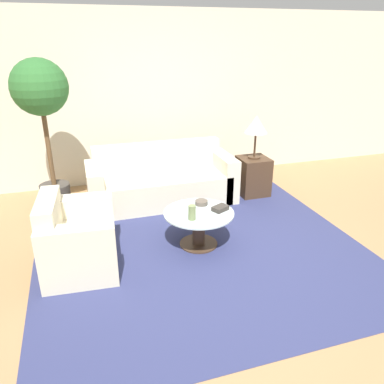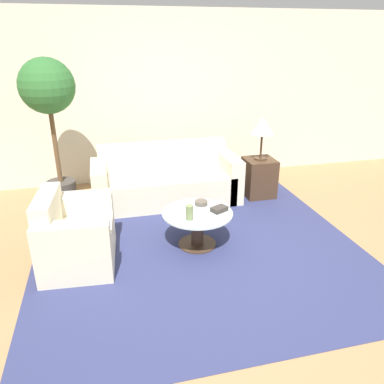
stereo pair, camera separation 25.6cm
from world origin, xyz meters
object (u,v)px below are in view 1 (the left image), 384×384
object	(u,v)px
table_lamp	(256,126)
book_stack	(220,208)
potted_plant	(42,106)
coffee_table	(199,224)
vase	(192,212)
armchair	(75,242)
bowl	(201,203)
sofa_main	(161,183)

from	to	relation	value
table_lamp	book_stack	distance (m)	1.68
table_lamp	potted_plant	size ratio (longest dim) A/B	0.31
coffee_table	table_lamp	distance (m)	1.88
potted_plant	vase	distance (m)	2.33
potted_plant	book_stack	world-z (taller)	potted_plant
armchair	book_stack	size ratio (longest dim) A/B	4.63
bowl	book_stack	size ratio (longest dim) A/B	0.71
table_lamp	vase	distance (m)	1.98
bowl	sofa_main	bearing A→B (deg)	100.33
table_lamp	book_stack	xyz separation A→B (m)	(-1.00, -1.21, -0.60)
table_lamp	vase	world-z (taller)	table_lamp
vase	book_stack	xyz separation A→B (m)	(0.37, 0.12, -0.05)
bowl	book_stack	xyz separation A→B (m)	(0.15, -0.21, 0.00)
table_lamp	vase	xyz separation A→B (m)	(-1.36, -1.33, -0.55)
coffee_table	bowl	size ratio (longest dim) A/B	5.32
armchair	coffee_table	xyz separation A→B (m)	(1.33, 0.03, -0.02)
table_lamp	potted_plant	bearing A→B (deg)	174.41
book_stack	bowl	bearing A→B (deg)	98.92
potted_plant	sofa_main	bearing A→B (deg)	-4.91
potted_plant	coffee_table	bearing A→B (deg)	-43.18
coffee_table	sofa_main	bearing A→B (deg)	94.98
sofa_main	bowl	distance (m)	1.18
sofa_main	armchair	world-z (taller)	sofa_main
vase	book_stack	bearing A→B (deg)	17.58
sofa_main	vase	distance (m)	1.49
armchair	bowl	distance (m)	1.45
sofa_main	potted_plant	bearing A→B (deg)	175.09
sofa_main	armchair	bearing A→B (deg)	-131.62
bowl	potted_plant	bearing A→B (deg)	142.29
vase	armchair	bearing A→B (deg)	174.83
armchair	sofa_main	bearing A→B (deg)	-37.32
table_lamp	book_stack	size ratio (longest dim) A/B	2.95
coffee_table	bowl	bearing A→B (deg)	63.24
table_lamp	vase	size ratio (longest dim) A/B	3.83
armchair	bowl	world-z (taller)	armchair
coffee_table	table_lamp	size ratio (longest dim) A/B	1.27
sofa_main	bowl	bearing A→B (deg)	-79.67
table_lamp	potted_plant	distance (m)	2.83
sofa_main	bowl	size ratio (longest dim) A/B	13.83
armchair	potted_plant	world-z (taller)	potted_plant
sofa_main	table_lamp	size ratio (longest dim) A/B	3.31
coffee_table	potted_plant	distance (m)	2.41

